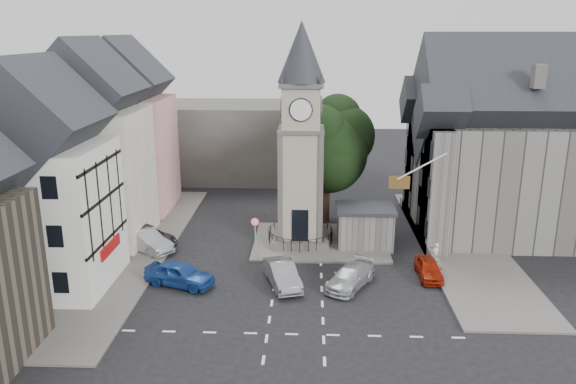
{
  "coord_description": "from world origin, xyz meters",
  "views": [
    {
      "loc": [
        0.71,
        -32.08,
        15.57
      ],
      "look_at": [
        -0.82,
        5.0,
        4.86
      ],
      "focal_mm": 35.0,
      "sensor_mm": 36.0,
      "label": 1
    }
  ],
  "objects_px": {
    "stone_shelter": "(365,226)",
    "car_west_blue": "(179,274)",
    "clock_tower": "(301,137)",
    "car_east_red": "(429,268)",
    "pedestrian": "(436,254)"
  },
  "relations": [
    {
      "from": "clock_tower",
      "to": "car_east_red",
      "type": "distance_m",
      "value": 12.8
    },
    {
      "from": "stone_shelter",
      "to": "car_west_blue",
      "type": "bearing_deg",
      "value": -149.37
    },
    {
      "from": "car_west_blue",
      "to": "pedestrian",
      "type": "xyz_separation_m",
      "value": [
        16.84,
        3.82,
        0.04
      ]
    },
    {
      "from": "clock_tower",
      "to": "pedestrian",
      "type": "height_order",
      "value": "clock_tower"
    },
    {
      "from": "stone_shelter",
      "to": "car_west_blue",
      "type": "distance_m",
      "value": 14.32
    },
    {
      "from": "stone_shelter",
      "to": "pedestrian",
      "type": "xyz_separation_m",
      "value": [
        4.54,
        -3.47,
        -0.73
      ]
    },
    {
      "from": "car_west_blue",
      "to": "clock_tower",
      "type": "bearing_deg",
      "value": -24.82
    },
    {
      "from": "car_east_red",
      "to": "pedestrian",
      "type": "bearing_deg",
      "value": 66.47
    },
    {
      "from": "clock_tower",
      "to": "car_east_red",
      "type": "xyz_separation_m",
      "value": [
        8.5,
        -5.93,
        -7.5
      ]
    },
    {
      "from": "stone_shelter",
      "to": "car_east_red",
      "type": "distance_m",
      "value": 6.65
    },
    {
      "from": "clock_tower",
      "to": "stone_shelter",
      "type": "distance_m",
      "value": 8.15
    },
    {
      "from": "clock_tower",
      "to": "car_west_blue",
      "type": "bearing_deg",
      "value": -133.97
    },
    {
      "from": "car_west_blue",
      "to": "car_east_red",
      "type": "height_order",
      "value": "car_west_blue"
    },
    {
      "from": "car_east_red",
      "to": "stone_shelter",
      "type": "bearing_deg",
      "value": 123.82
    },
    {
      "from": "car_west_blue",
      "to": "pedestrian",
      "type": "bearing_deg",
      "value": -58.08
    }
  ]
}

